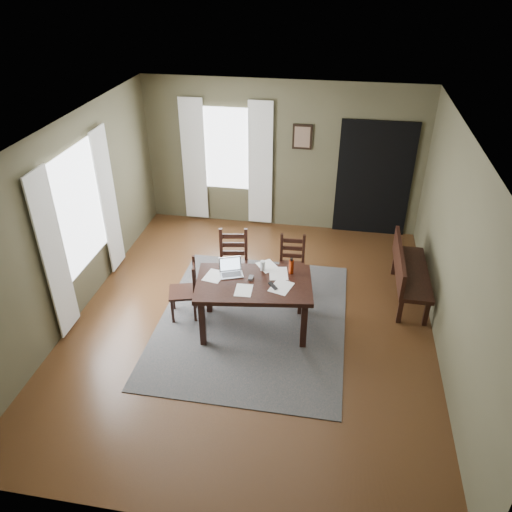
% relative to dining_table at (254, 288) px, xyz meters
% --- Properties ---
extents(ground, '(5.00, 6.00, 0.01)m').
position_rel_dining_table_xyz_m(ground, '(-0.05, 0.15, -0.68)').
color(ground, '#492C16').
extents(room_shell, '(5.02, 6.02, 2.71)m').
position_rel_dining_table_xyz_m(room_shell, '(-0.05, 0.15, 1.12)').
color(room_shell, '#4D4A32').
rests_on(room_shell, ground).
extents(rug, '(2.60, 3.20, 0.01)m').
position_rel_dining_table_xyz_m(rug, '(-0.05, 0.15, -0.67)').
color(rug, '#414141').
rests_on(rug, ground).
extents(dining_table, '(1.63, 1.11, 0.76)m').
position_rel_dining_table_xyz_m(dining_table, '(0.00, 0.00, 0.00)').
color(dining_table, black).
rests_on(dining_table, rug).
extents(chair_end, '(0.47, 0.47, 0.88)m').
position_rel_dining_table_xyz_m(chair_end, '(-0.99, 0.13, -0.24)').
color(chair_end, black).
rests_on(chair_end, rug).
extents(chair_back_left, '(0.50, 0.51, 1.00)m').
position_rel_dining_table_xyz_m(chair_back_left, '(-0.46, 0.83, -0.19)').
color(chair_back_left, black).
rests_on(chair_back_left, rug).
extents(chair_back_right, '(0.41, 0.41, 0.89)m').
position_rel_dining_table_xyz_m(chair_back_right, '(0.40, 1.03, -0.24)').
color(chair_back_right, black).
rests_on(chair_back_right, rug).
extents(bench, '(0.47, 1.47, 0.83)m').
position_rel_dining_table_xyz_m(bench, '(2.10, 1.11, -0.18)').
color(bench, black).
rests_on(bench, ground).
extents(laptop, '(0.37, 0.33, 0.21)m').
position_rel_dining_table_xyz_m(laptop, '(-0.34, 0.16, 0.15)').
color(laptop, '#B7B7BC').
rests_on(laptop, dining_table).
extents(computer_mouse, '(0.06, 0.10, 0.03)m').
position_rel_dining_table_xyz_m(computer_mouse, '(-0.05, 0.07, 0.11)').
color(computer_mouse, '#3F3F42').
rests_on(computer_mouse, dining_table).
extents(tv_remote, '(0.15, 0.17, 0.02)m').
position_rel_dining_table_xyz_m(tv_remote, '(0.26, -0.05, 0.10)').
color(tv_remote, black).
rests_on(tv_remote, dining_table).
extents(drinking_glass, '(0.06, 0.06, 0.14)m').
position_rel_dining_table_xyz_m(drinking_glass, '(0.07, 0.31, 0.17)').
color(drinking_glass, silver).
rests_on(drinking_glass, dining_table).
extents(water_bottle, '(0.09, 0.09, 0.23)m').
position_rel_dining_table_xyz_m(water_bottle, '(0.46, 0.30, 0.20)').
color(water_bottle, '#AB300D').
rests_on(water_bottle, dining_table).
extents(paper_a, '(0.29, 0.35, 0.00)m').
position_rel_dining_table_xyz_m(paper_a, '(-0.55, 0.05, 0.10)').
color(paper_a, white).
rests_on(paper_a, dining_table).
extents(paper_b, '(0.33, 0.38, 0.00)m').
position_rel_dining_table_xyz_m(paper_b, '(0.37, -0.05, 0.10)').
color(paper_b, white).
rests_on(paper_b, dining_table).
extents(paper_c, '(0.37, 0.38, 0.00)m').
position_rel_dining_table_xyz_m(paper_c, '(0.12, 0.42, 0.10)').
color(paper_c, white).
rests_on(paper_c, dining_table).
extents(paper_d, '(0.30, 0.36, 0.00)m').
position_rel_dining_table_xyz_m(paper_d, '(0.29, 0.26, 0.10)').
color(paper_d, white).
rests_on(paper_d, dining_table).
extents(paper_e, '(0.23, 0.29, 0.00)m').
position_rel_dining_table_xyz_m(paper_e, '(-0.10, -0.20, 0.10)').
color(paper_e, white).
rests_on(paper_e, dining_table).
extents(window_left, '(0.01, 1.30, 1.70)m').
position_rel_dining_table_xyz_m(window_left, '(-2.52, 0.35, 0.77)').
color(window_left, white).
rests_on(window_left, ground).
extents(window_back, '(1.00, 0.01, 1.50)m').
position_rel_dining_table_xyz_m(window_back, '(-1.05, 3.12, 0.77)').
color(window_back, white).
rests_on(window_back, ground).
extents(curtain_left_near, '(0.03, 0.48, 2.30)m').
position_rel_dining_table_xyz_m(curtain_left_near, '(-2.49, -0.47, 0.52)').
color(curtain_left_near, silver).
rests_on(curtain_left_near, ground).
extents(curtain_left_far, '(0.03, 0.48, 2.30)m').
position_rel_dining_table_xyz_m(curtain_left_far, '(-2.49, 1.17, 0.52)').
color(curtain_left_far, silver).
rests_on(curtain_left_far, ground).
extents(curtain_back_left, '(0.44, 0.03, 2.30)m').
position_rel_dining_table_xyz_m(curtain_back_left, '(-1.67, 3.09, 0.52)').
color(curtain_back_left, silver).
rests_on(curtain_back_left, ground).
extents(curtain_back_right, '(0.44, 0.03, 2.30)m').
position_rel_dining_table_xyz_m(curtain_back_right, '(-0.43, 3.09, 0.52)').
color(curtain_back_right, silver).
rests_on(curtain_back_right, ground).
extents(framed_picture, '(0.34, 0.03, 0.44)m').
position_rel_dining_table_xyz_m(framed_picture, '(0.30, 3.12, 1.07)').
color(framed_picture, black).
rests_on(framed_picture, ground).
extents(doorway_back, '(1.30, 0.03, 2.10)m').
position_rel_dining_table_xyz_m(doorway_back, '(1.60, 3.12, 0.37)').
color(doorway_back, black).
rests_on(doorway_back, ground).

